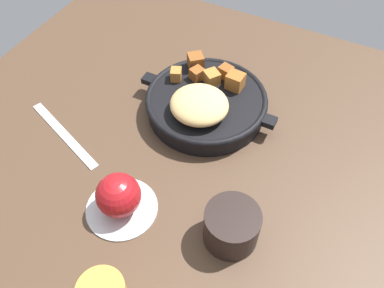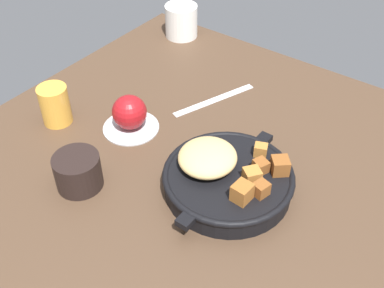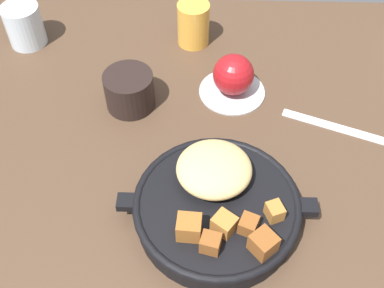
# 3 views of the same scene
# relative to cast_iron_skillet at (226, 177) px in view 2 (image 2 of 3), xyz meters

# --- Properties ---
(ground_plane) EXTENTS (1.05, 0.89, 0.02)m
(ground_plane) POSITION_rel_cast_iron_skillet_xyz_m (-0.04, 0.09, -0.04)
(ground_plane) COLOR #473323
(cast_iron_skillet) EXTENTS (0.28, 0.23, 0.08)m
(cast_iron_skillet) POSITION_rel_cast_iron_skillet_xyz_m (0.00, 0.00, 0.00)
(cast_iron_skillet) COLOR black
(cast_iron_skillet) RESTS_ON ground_plane
(saucer_plate) EXTENTS (0.12, 0.12, 0.01)m
(saucer_plate) POSITION_rel_cast_iron_skillet_xyz_m (0.03, 0.25, -0.03)
(saucer_plate) COLOR #B7BABF
(saucer_plate) RESTS_ON ground_plane
(red_apple) EXTENTS (0.07, 0.07, 0.07)m
(red_apple) POSITION_rel_cast_iron_skillet_xyz_m (0.03, 0.25, 0.01)
(red_apple) COLOR maroon
(red_apple) RESTS_ON saucer_plate
(butter_knife) EXTENTS (0.20, 0.09, 0.00)m
(butter_knife) POSITION_rel_cast_iron_skillet_xyz_m (0.21, 0.17, -0.03)
(butter_knife) COLOR silver
(butter_knife) RESTS_ON ground_plane
(ceramic_mug_white) EXTENTS (0.09, 0.09, 0.09)m
(ceramic_mug_white) POSITION_rel_cast_iron_skillet_xyz_m (0.41, 0.41, 0.01)
(ceramic_mug_white) COLOR silver
(ceramic_mug_white) RESTS_ON ground_plane
(juice_glass_amber) EXTENTS (0.06, 0.06, 0.08)m
(juice_glass_amber) POSITION_rel_cast_iron_skillet_xyz_m (-0.04, 0.39, 0.01)
(juice_glass_amber) COLOR gold
(juice_glass_amber) RESTS_ON ground_plane
(coffee_mug_dark) EXTENTS (0.08, 0.08, 0.06)m
(coffee_mug_dark) POSITION_rel_cast_iron_skillet_xyz_m (-0.15, 0.22, 0.00)
(coffee_mug_dark) COLOR black
(coffee_mug_dark) RESTS_ON ground_plane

